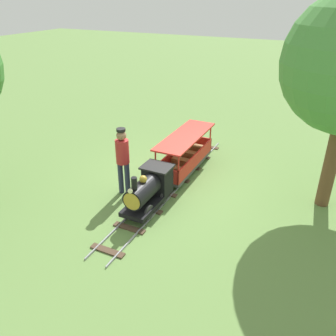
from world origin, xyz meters
name	(u,v)px	position (x,y,z in m)	size (l,w,h in m)	color
ground_plane	(171,185)	(0.00, 0.00, 0.00)	(60.00, 60.00, 0.00)	#608442
track	(170,185)	(0.00, 0.08, 0.02)	(0.69, 6.05, 0.04)	gray
locomotive	(149,188)	(0.00, 1.12, 0.48)	(0.65, 1.45, 1.00)	black
passenger_car	(185,156)	(0.00, -0.82, 0.42)	(0.75, 2.35, 0.97)	#3F3F3F
conductor_person	(123,156)	(0.82, 0.84, 0.96)	(0.30, 0.30, 1.62)	#282D47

